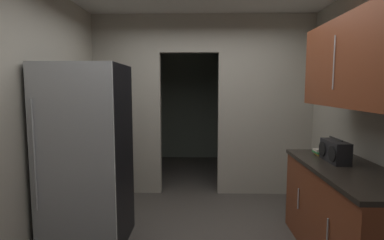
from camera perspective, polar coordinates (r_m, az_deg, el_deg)
kitchen_partition at (r=4.58m, az=2.72°, el=3.58°), size 3.28×0.12×2.70m
adjoining_room_shell at (r=6.28m, az=1.85°, el=3.60°), size 3.28×2.46×2.70m
kitchen_flank_left at (r=2.99m, az=-31.83°, el=-0.15°), size 0.10×4.18×2.70m
refrigerator at (r=3.31m, az=-19.16°, el=-6.40°), size 0.78×0.79×1.86m
lower_cabinet_run at (r=3.25m, az=27.09°, el=-15.74°), size 0.66×1.64×0.90m
upper_cabinet_counterside at (r=3.04m, az=28.39°, el=9.51°), size 0.36×1.48×0.78m
boombox at (r=3.28m, az=25.36°, el=-5.35°), size 0.16×0.38×0.24m
book_stack at (r=3.55m, az=23.04°, el=-5.58°), size 0.13×0.15×0.07m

